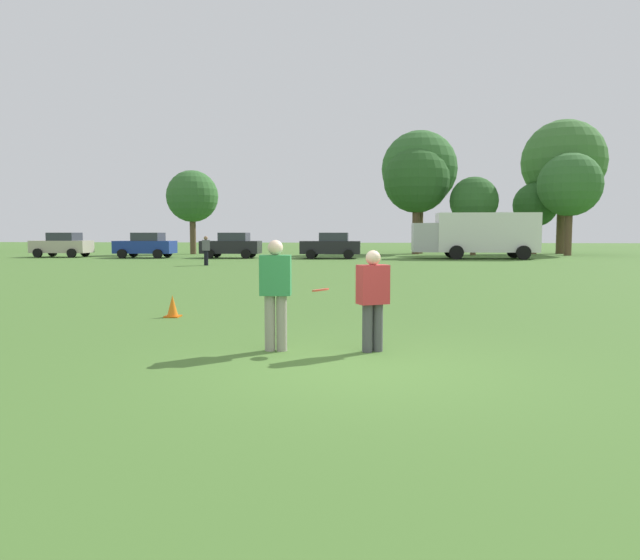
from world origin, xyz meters
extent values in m
plane|color=#47702D|center=(0.00, 0.00, 0.00)|extent=(190.71, 190.71, 0.00)
cylinder|color=gray|center=(-1.42, 0.99, 0.44)|extent=(0.17, 0.17, 0.88)
cylinder|color=gray|center=(-1.23, 1.00, 0.44)|extent=(0.17, 0.17, 0.88)
cube|color=#338C4C|center=(-1.32, 1.00, 1.19)|extent=(0.50, 0.31, 0.62)
sphere|color=beige|center=(-1.32, 1.00, 1.61)|extent=(0.24, 0.24, 0.24)
cylinder|color=#4C4C51|center=(0.26, 1.13, 0.37)|extent=(0.16, 0.16, 0.75)
cylinder|color=#4C4C51|center=(0.10, 1.05, 0.37)|extent=(0.16, 0.16, 0.75)
cube|color=red|center=(0.18, 1.09, 1.05)|extent=(0.53, 0.45, 0.60)
sphere|color=beige|center=(0.18, 1.09, 1.46)|extent=(0.23, 0.23, 0.23)
cylinder|color=#E54C33|center=(-0.64, 1.12, 0.95)|extent=(0.27, 0.27, 0.07)
cube|color=#D8590C|center=(-4.23, 4.35, 0.01)|extent=(0.32, 0.32, 0.03)
cone|color=orange|center=(-4.23, 4.35, 0.26)|extent=(0.24, 0.24, 0.45)
cube|color=#B7AD99|center=(-23.40, 33.32, 0.78)|extent=(4.22, 1.85, 0.90)
cube|color=#2D333D|center=(-23.15, 33.32, 1.50)|extent=(2.02, 1.66, 0.64)
cylinder|color=black|center=(-24.69, 32.30, 0.33)|extent=(0.66, 0.23, 0.66)
cylinder|color=black|center=(-24.71, 34.30, 0.33)|extent=(0.66, 0.23, 0.66)
cylinder|color=black|center=(-22.09, 32.33, 0.33)|extent=(0.66, 0.23, 0.66)
cylinder|color=black|center=(-22.11, 34.33, 0.33)|extent=(0.66, 0.23, 0.66)
cube|color=navy|center=(-16.68, 32.71, 0.78)|extent=(4.22, 1.85, 0.90)
cube|color=#2D333D|center=(-16.43, 32.71, 1.50)|extent=(2.02, 1.66, 0.64)
cylinder|color=black|center=(-17.97, 31.69, 0.33)|extent=(0.66, 0.23, 0.66)
cylinder|color=black|center=(-17.99, 33.69, 0.33)|extent=(0.66, 0.23, 0.66)
cylinder|color=black|center=(-15.37, 31.72, 0.33)|extent=(0.66, 0.23, 0.66)
cylinder|color=black|center=(-15.39, 33.72, 0.33)|extent=(0.66, 0.23, 0.66)
cube|color=black|center=(-10.45, 33.13, 0.78)|extent=(4.22, 1.85, 0.90)
cube|color=#2D333D|center=(-10.20, 33.13, 1.50)|extent=(2.02, 1.66, 0.64)
cylinder|color=black|center=(-11.74, 32.12, 0.33)|extent=(0.66, 0.23, 0.66)
cylinder|color=black|center=(-11.76, 34.12, 0.33)|extent=(0.66, 0.23, 0.66)
cylinder|color=black|center=(-9.14, 32.15, 0.33)|extent=(0.66, 0.23, 0.66)
cylinder|color=black|center=(-9.16, 34.14, 0.33)|extent=(0.66, 0.23, 0.66)
cube|color=black|center=(-3.26, 33.15, 0.78)|extent=(4.22, 1.85, 0.90)
cube|color=#2D333D|center=(-3.01, 33.15, 1.50)|extent=(2.02, 1.66, 0.64)
cylinder|color=black|center=(-4.55, 32.13, 0.33)|extent=(0.66, 0.23, 0.66)
cylinder|color=black|center=(-4.57, 34.13, 0.33)|extent=(0.66, 0.23, 0.66)
cylinder|color=black|center=(-1.95, 32.16, 0.33)|extent=(0.66, 0.23, 0.66)
cylinder|color=black|center=(-1.97, 34.16, 0.33)|extent=(0.66, 0.23, 0.66)
cube|color=white|center=(7.58, 33.72, 1.83)|extent=(6.83, 2.58, 2.70)
cube|color=#B2B2B7|center=(3.38, 33.67, 1.48)|extent=(1.83, 2.32, 2.00)
cylinder|color=black|center=(5.38, 32.32, 0.48)|extent=(0.96, 0.29, 0.96)
cylinder|color=black|center=(5.35, 35.06, 0.48)|extent=(0.96, 0.29, 0.96)
cylinder|color=black|center=(9.80, 32.37, 0.48)|extent=(0.96, 0.29, 0.96)
cylinder|color=black|center=(9.77, 35.11, 0.48)|extent=(0.96, 0.29, 0.96)
cylinder|color=black|center=(-9.37, 23.73, 0.42)|extent=(0.16, 0.16, 0.83)
cylinder|color=black|center=(-9.49, 23.86, 0.42)|extent=(0.16, 0.16, 0.83)
cube|color=#595960|center=(-9.43, 23.80, 1.13)|extent=(0.50, 0.51, 0.59)
sphere|color=#8C664C|center=(-9.43, 23.80, 1.53)|extent=(0.23, 0.23, 0.23)
cylinder|color=brown|center=(-15.54, 40.08, 1.51)|extent=(0.50, 0.50, 3.03)
sphere|color=#33662D|center=(-15.54, 40.08, 4.87)|extent=(4.33, 4.33, 4.33)
cylinder|color=brown|center=(3.21, 41.98, 1.94)|extent=(0.65, 0.65, 3.88)
sphere|color=#285623|center=(3.21, 41.98, 6.24)|extent=(5.54, 5.54, 5.54)
cylinder|color=brown|center=(3.53, 43.51, 2.27)|extent=(0.76, 0.76, 4.54)
sphere|color=#33662D|center=(3.53, 43.51, 7.30)|extent=(6.49, 6.49, 6.49)
cylinder|color=brown|center=(7.71, 40.42, 1.36)|extent=(0.45, 0.45, 2.72)
sphere|color=#285623|center=(7.71, 40.42, 4.37)|extent=(3.88, 3.88, 3.88)
cylinder|color=brown|center=(13.23, 43.27, 1.30)|extent=(0.43, 0.43, 2.59)
sphere|color=#285623|center=(13.23, 43.27, 4.16)|extent=(3.70, 3.70, 3.70)
cylinder|color=brown|center=(15.08, 40.35, 1.74)|extent=(0.58, 0.58, 3.48)
sphere|color=#33662D|center=(15.08, 40.35, 5.59)|extent=(4.97, 4.97, 4.97)
cylinder|color=brown|center=(15.73, 44.33, 2.45)|extent=(0.82, 0.82, 4.90)
sphere|color=#3D7033|center=(15.73, 44.33, 7.88)|extent=(7.00, 7.00, 7.00)
camera|label=1|loc=(0.30, -7.89, 1.85)|focal=32.74mm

